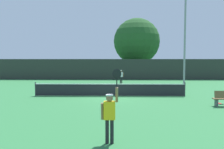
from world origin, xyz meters
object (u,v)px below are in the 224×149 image
Objects in this scene: tennis_ball at (89,91)px; large_tree at (137,41)px; spare_racket at (219,103)px; player_receiving at (121,75)px; light_pole at (185,35)px; parked_car_near at (124,72)px; player_serving at (110,111)px.

large_tree is (5.78, 18.09, 5.73)m from tennis_ball.
large_tree is at bearing 97.55° from spare_racket.
light_pole is (5.98, -4.55, 4.19)m from player_receiving.
spare_racket is 23.45m from parked_car_near.
parked_car_near reaches higher than player_receiving.
parked_car_near is at bearing 109.56° from light_pole.
player_serving reaches higher than spare_racket.
spare_racket is at bearing -31.22° from tennis_ball.
light_pole is 16.53m from parked_car_near.
large_tree is at bearing 101.51° from light_pole.
tennis_ball is 0.13× the size of spare_racket.
light_pole reaches higher than spare_racket.
large_tree is 2.19× the size of parked_car_near.
light_pole is at bearing 89.43° from spare_racket.
player_receiving reaches higher than spare_racket.
parked_car_near is at bearing 87.19° from player_serving.
parked_car_near is at bearing -163.56° from large_tree.
player_receiving is 2.96× the size of spare_racket.
tennis_ball is at bearing 99.93° from player_serving.
player_serving is at bearing 87.56° from player_receiving.
player_receiving is 0.17× the size of light_pole.
tennis_ball is 0.02× the size of parked_car_near.
large_tree reaches higher than player_serving.
player_receiving is at bearing 115.52° from spare_racket.
large_tree reaches higher than tennis_ball.
large_tree is at bearing 72.29° from tennis_ball.
player_serving reaches higher than player_receiving.
player_receiving is 22.56× the size of tennis_ball.
player_receiving is at bearing 66.83° from tennis_ball.
spare_racket is at bearing 46.03° from player_serving.
large_tree is (3.61, 30.44, 4.68)m from player_serving.
large_tree is (2.79, 11.11, 4.83)m from player_receiving.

